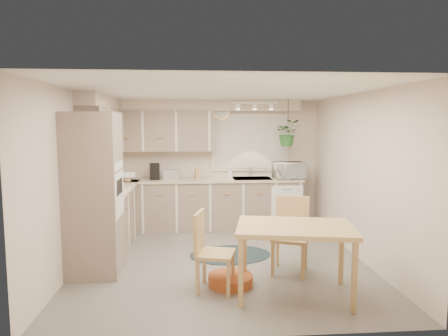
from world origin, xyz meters
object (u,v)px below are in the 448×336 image
at_px(dining_table, 294,260).
at_px(chair_back, 290,236).
at_px(braided_rug, 230,255).
at_px(chair_left, 216,251).
at_px(microwave, 289,169).
at_px(pet_bed, 230,280).

bearing_deg(dining_table, chair_back, 80.43).
bearing_deg(braided_rug, chair_back, -47.31).
bearing_deg(chair_left, chair_back, 129.60).
height_order(dining_table, chair_back, chair_back).
xyz_separation_m(braided_rug, microwave, (1.23, 1.47, 1.12)).
height_order(braided_rug, microwave, microwave).
height_order(dining_table, microwave, microwave).
xyz_separation_m(dining_table, chair_back, (0.12, 0.68, 0.09)).
distance_m(dining_table, microwave, 3.08).
bearing_deg(pet_bed, microwave, 62.76).
relative_size(pet_bed, microwave, 0.98).
distance_m(chair_left, braided_rug, 1.36).
relative_size(braided_rug, pet_bed, 2.23).
bearing_deg(chair_back, pet_bed, 44.46).
bearing_deg(braided_rug, dining_table, -67.64).
bearing_deg(chair_left, braided_rug, -178.68).
xyz_separation_m(chair_back, braided_rug, (-0.71, 0.77, -0.49)).
bearing_deg(dining_table, pet_bed, 154.29).
height_order(chair_left, chair_back, chair_back).
distance_m(chair_back, pet_bed, 0.98).
bearing_deg(microwave, dining_table, -107.59).
height_order(dining_table, braided_rug, dining_table).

